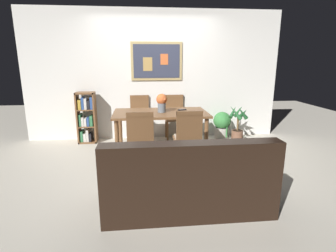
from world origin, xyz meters
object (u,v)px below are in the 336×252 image
Objects in this scene: tv_remote at (182,110)px; potted_palm at (238,126)px; dining_chair_near_left at (140,136)px; dining_chair_far_left at (140,114)px; dining_chair_near_right at (188,134)px; bookshelf at (87,118)px; flower_vase at (162,102)px; leather_couch at (187,181)px; dining_chair_far_right at (175,113)px; dining_table at (161,117)px; potted_ivy at (222,124)px.

potted_palm is at bearing 14.44° from tv_remote.
dining_chair_far_left is at bearing 90.26° from dining_chair_near_left.
tv_remote is (0.77, -0.67, 0.20)m from dining_chair_far_left.
dining_chair_far_left is at bearing 113.81° from dining_chair_near_right.
flower_vase is (1.44, -0.72, 0.41)m from bookshelf.
dining_chair_near_right is at bearing -40.93° from bookshelf.
leather_couch is 3.06m from bookshelf.
dining_chair_far_right is 0.90× the size of bookshelf.
dining_chair_far_left is 0.97m from flower_vase.
dining_chair_near_left reaches higher than leather_couch.
dining_chair_near_left is 1.24m from tv_remote.
dining_chair_near_left is at bearing -179.08° from dining_chair_near_right.
dining_chair_far_left is 0.90× the size of bookshelf.
potted_palm is (1.24, 1.25, -0.22)m from dining_chair_near_right.
bookshelf reaches higher than dining_table.
flower_vase reaches higher than dining_chair_near_left.
flower_vase is (-0.32, 0.81, 0.37)m from dining_chair_near_right.
dining_chair_far_right is at bearing 163.84° from potted_palm.
dining_chair_near_right and dining_chair_far_left have the same top height.
dining_chair_far_right is 0.72m from dining_chair_far_left.
flower_vase is at bearing -151.61° from potted_ivy.
dining_table is at bearing 153.78° from flower_vase.
potted_ivy is at bearing -2.89° from dining_chair_far_left.
leather_couch reaches higher than dining_table.
dining_chair_near_left is 1.52× the size of potted_ivy.
potted_ivy is at bearing 65.24° from leather_couch.
dining_chair_near_left is 0.90× the size of bookshelf.
flower_vase is at bearing 93.57° from leather_couch.
potted_palm is (1.45, 2.34, 0.01)m from leather_couch.
potted_ivy is 1.19m from tv_remote.
flower_vase is at bearing 111.70° from dining_chair_near_right.
dining_table is at bearing -65.13° from dining_chair_far_left.
potted_ivy is (1.00, 1.53, -0.24)m from dining_chair_near_right.
bookshelf is 2.78m from potted_ivy.
potted_ivy is at bearing 28.39° from flower_vase.
flower_vase is (-1.56, -0.44, 0.59)m from potted_palm.
dining_table is 5.07× the size of flower_vase.
dining_chair_near_right is 1.13m from leather_couch.
potted_palm is 4.67× the size of tv_remote.
dining_chair_far_left is 5.62× the size of tv_remote.
dining_chair_far_left is at bearing 179.63° from dining_chair_far_right.
leather_couch is at bearing -65.11° from dining_chair_near_left.
dining_chair_near_left is 1.20× the size of potted_palm.
dining_table is 1.67m from potted_palm.
tv_remote is at bearing -40.94° from dining_chair_far_left.
dining_table is at bearing -26.50° from bookshelf.
bookshelf reaches higher than dining_chair_far_left.
dining_chair_far_right is at bearing 66.34° from dining_chair_near_left.
flower_vase is at bearing -160.24° from tv_remote.
dining_chair_near_right is at bearing 0.92° from dining_chair_near_left.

